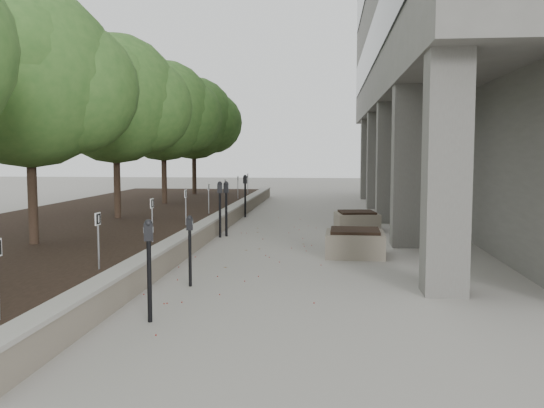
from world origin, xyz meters
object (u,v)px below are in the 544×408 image
at_px(parking_meter_1, 149,271).
at_px(parking_meter_5, 245,196).
at_px(crabapple_tree_5, 194,136).
at_px(parking_meter_2, 190,251).
at_px(planter_front, 355,242).
at_px(crabapple_tree_2, 30,116).
at_px(crabapple_tree_4, 163,132).
at_px(parking_meter_3, 220,209).
at_px(crabapple_tree_3, 116,126).
at_px(parking_meter_4, 226,209).
at_px(planter_back, 357,221).

distance_m(parking_meter_1, parking_meter_5, 13.21).
distance_m(crabapple_tree_5, parking_meter_1, 19.61).
xyz_separation_m(parking_meter_2, planter_front, (3.02, 3.36, -0.32)).
relative_size(crabapple_tree_2, crabapple_tree_4, 1.00).
distance_m(parking_meter_3, planter_front, 4.44).
distance_m(parking_meter_2, parking_meter_3, 5.95).
bearing_deg(parking_meter_3, crabapple_tree_2, -136.22).
bearing_deg(crabapple_tree_2, planter_front, 12.08).
relative_size(crabapple_tree_2, parking_meter_5, 3.52).
bearing_deg(parking_meter_5, crabapple_tree_4, 172.43).
height_order(crabapple_tree_2, crabapple_tree_3, same).
relative_size(crabapple_tree_5, parking_meter_1, 3.77).
distance_m(crabapple_tree_4, parking_meter_2, 12.75).
relative_size(crabapple_tree_4, parking_meter_4, 3.50).
xyz_separation_m(crabapple_tree_2, planter_front, (6.88, 1.47, -2.81)).
bearing_deg(planter_back, crabapple_tree_4, 150.50).
xyz_separation_m(parking_meter_1, parking_meter_4, (-0.40, 8.34, 0.05)).
height_order(crabapple_tree_2, planter_back, crabapple_tree_2).
distance_m(crabapple_tree_2, planter_back, 9.72).
bearing_deg(crabapple_tree_2, planter_back, 39.95).
height_order(crabapple_tree_4, parking_meter_4, crabapple_tree_4).
bearing_deg(planter_front, planter_back, 86.82).
distance_m(crabapple_tree_3, crabapple_tree_5, 10.00).
height_order(crabapple_tree_3, parking_meter_1, crabapple_tree_3).
height_order(crabapple_tree_5, parking_meter_5, crabapple_tree_5).
xyz_separation_m(crabapple_tree_4, crabapple_tree_5, (0.00, 5.00, 0.00)).
distance_m(parking_meter_4, planter_front, 4.47).
bearing_deg(crabapple_tree_4, crabapple_tree_2, -90.00).
relative_size(crabapple_tree_5, planter_back, 4.41).
distance_m(parking_meter_2, parking_meter_5, 11.02).
height_order(planter_front, planter_back, planter_front).
relative_size(parking_meter_3, planter_back, 1.26).
bearing_deg(crabapple_tree_5, parking_meter_3, -73.35).
height_order(parking_meter_1, parking_meter_3, parking_meter_3).
xyz_separation_m(parking_meter_5, planter_front, (3.63, -7.64, -0.47)).
distance_m(crabapple_tree_3, crabapple_tree_4, 5.00).
bearing_deg(parking_meter_5, crabapple_tree_5, 126.62).
bearing_deg(crabapple_tree_2, parking_meter_5, 70.37).
distance_m(crabapple_tree_5, parking_meter_3, 11.69).
relative_size(parking_meter_1, parking_meter_4, 0.93).
bearing_deg(parking_meter_1, planter_back, 58.26).
height_order(crabapple_tree_3, parking_meter_2, crabapple_tree_3).
bearing_deg(planter_back, parking_meter_5, 140.97).
bearing_deg(crabapple_tree_3, parking_meter_2, -60.74).
bearing_deg(planter_front, parking_meter_3, 144.56).
relative_size(crabapple_tree_4, parking_meter_5, 3.52).
bearing_deg(planter_front, parking_meter_2, -131.88).
bearing_deg(parking_meter_4, planter_back, 26.96).
height_order(crabapple_tree_4, parking_meter_1, crabapple_tree_4).
relative_size(parking_meter_5, planter_front, 1.18).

